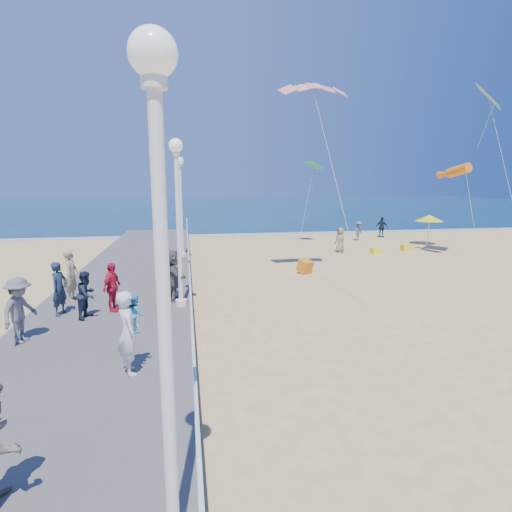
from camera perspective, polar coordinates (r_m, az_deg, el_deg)
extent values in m
plane|color=#DFBC74|center=(14.51, 11.25, -7.34)|extent=(160.00, 160.00, 0.00)
cube|color=#0C2F49|center=(78.14, -6.25, 7.19)|extent=(160.00, 90.00, 0.05)
cube|color=silver|center=(34.02, -1.25, 3.10)|extent=(160.00, 1.20, 0.04)
cube|color=#67615D|center=(13.73, -19.68, -7.92)|extent=(5.00, 44.00, 0.40)
cube|color=white|center=(13.18, -9.46, -2.54)|extent=(0.05, 42.00, 0.06)
cube|color=white|center=(13.30, -9.40, -4.64)|extent=(0.05, 42.00, 0.04)
cylinder|color=white|center=(4.15, -12.83, -11.48)|extent=(0.14, 0.14, 4.70)
sphere|color=white|center=(4.02, -14.53, 26.28)|extent=(0.44, 0.44, 0.44)
cylinder|color=white|center=(13.43, -10.63, -6.54)|extent=(0.36, 0.36, 0.20)
cylinder|color=white|center=(12.95, -10.98, 3.46)|extent=(0.14, 0.14, 4.70)
sphere|color=white|center=(12.90, -11.40, 15.22)|extent=(0.44, 0.44, 0.44)
cylinder|color=white|center=(22.20, -10.43, 0.21)|extent=(0.36, 0.36, 0.20)
cylinder|color=white|center=(21.91, -10.63, 6.27)|extent=(0.14, 0.14, 4.70)
sphere|color=white|center=(21.88, -10.87, 13.20)|extent=(0.44, 0.44, 0.44)
imported|color=silver|center=(8.89, -17.80, -10.38)|extent=(0.62, 0.76, 1.79)
imported|color=#3894D2|center=(8.90, -16.84, -7.90)|extent=(0.42, 0.47, 0.80)
imported|color=#1B283D|center=(13.51, -26.27, -4.20)|extent=(0.57, 0.70, 1.64)
imported|color=slate|center=(11.69, -30.69, -6.67)|extent=(0.92, 1.22, 1.67)
imported|color=red|center=(13.24, -19.86, -4.20)|extent=(0.67, 0.98, 1.55)
imported|color=#525357|center=(13.87, -11.70, -2.69)|extent=(0.87, 1.71, 1.76)
imported|color=gray|center=(14.97, -24.87, -2.50)|extent=(0.46, 0.66, 1.76)
imported|color=#192137|center=(12.89, -23.03, -5.11)|extent=(0.72, 0.82, 1.42)
imported|color=#59595E|center=(31.63, 14.46, 3.51)|extent=(1.07, 1.05, 1.48)
imported|color=#182636|center=(33.87, 17.55, 3.95)|extent=(0.94, 1.00, 1.66)
imported|color=gray|center=(25.82, 11.92, 2.24)|extent=(0.72, 0.90, 1.59)
cube|color=#E0460D|center=(19.59, 7.02, -1.65)|extent=(0.83, 0.89, 0.74)
cylinder|color=white|center=(30.97, 23.38, 3.14)|extent=(0.05, 0.05, 1.80)
cone|color=#CDD516|center=(30.87, 23.52, 5.00)|extent=(1.90, 1.90, 0.45)
cube|color=#F2FF1A|center=(25.83, 16.77, 0.69)|extent=(0.55, 0.55, 0.40)
cube|color=yellow|center=(27.68, 20.63, 1.09)|extent=(0.55, 0.55, 0.40)
cylinder|color=orange|center=(25.88, 26.95, 10.84)|extent=(0.97, 2.45, 1.03)
cube|color=#1BB6E7|center=(26.08, 30.28, 19.04)|extent=(2.03, 2.05, 1.26)
cube|color=#25AD5F|center=(28.97, 8.26, 12.71)|extent=(1.17, 1.26, 0.51)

